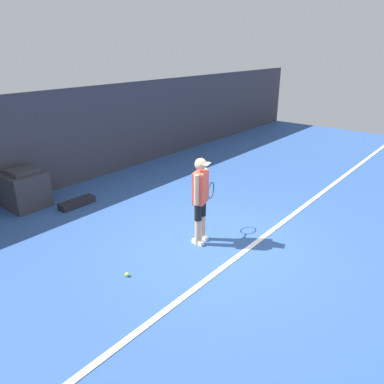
% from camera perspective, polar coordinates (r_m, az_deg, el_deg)
% --- Properties ---
extents(ground_plane, '(24.00, 24.00, 0.00)m').
position_cam_1_polar(ground_plane, '(7.21, 3.88, -7.96)').
color(ground_plane, '#2D5193').
extents(back_wall, '(24.00, 0.10, 2.53)m').
position_cam_1_polar(back_wall, '(10.25, -19.44, 7.49)').
color(back_wall, '#383842').
rests_on(back_wall, ground_plane).
extents(court_baseline, '(21.60, 0.10, 0.01)m').
position_cam_1_polar(court_baseline, '(6.95, 7.58, -9.26)').
color(court_baseline, white).
rests_on(court_baseline, ground_plane).
extents(tennis_player, '(0.95, 0.40, 1.67)m').
position_cam_1_polar(tennis_player, '(6.90, 1.34, -0.71)').
color(tennis_player, tan).
rests_on(tennis_player, ground_plane).
extents(tennis_ball, '(0.07, 0.07, 0.07)m').
position_cam_1_polar(tennis_ball, '(6.36, -9.87, -12.30)').
color(tennis_ball, '#D1E533').
rests_on(tennis_ball, ground_plane).
extents(covered_chair, '(0.84, 0.81, 0.93)m').
position_cam_1_polar(covered_chair, '(9.43, -24.04, 0.40)').
color(covered_chair, '#333338').
rests_on(covered_chair, ground_plane).
extents(equipment_bag, '(0.87, 0.27, 0.16)m').
position_cam_1_polar(equipment_bag, '(9.20, -17.12, -1.58)').
color(equipment_bag, black).
rests_on(equipment_bag, ground_plane).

